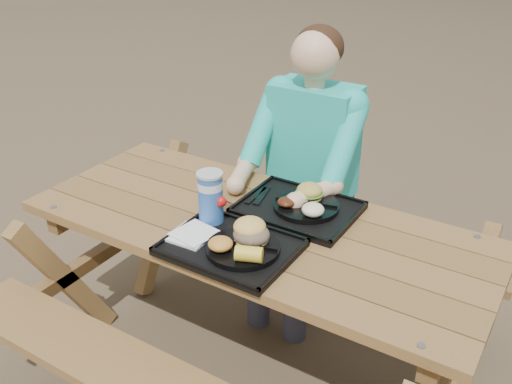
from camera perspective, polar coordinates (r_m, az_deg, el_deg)
The scene contains 18 objects.
ground at distance 2.66m, azimuth 0.00°, elevation -17.05°, with size 60.00×60.00×0.00m, color #999999.
picnic_table at distance 2.41m, azimuth 0.00°, elevation -10.70°, with size 1.80×1.49×0.75m, color #999999, non-canonical shape.
tray_near at distance 2.02m, azimuth -2.54°, elevation -5.60°, with size 0.45×0.35×0.02m, color black.
tray_far at distance 2.26m, azimuth 4.22°, elevation -1.76°, with size 0.45×0.35×0.02m, color black.
plate_near at distance 1.98m, azimuth -1.32°, elevation -5.65°, with size 0.26×0.26×0.02m, color black.
plate_far at distance 2.25m, azimuth 5.03°, elevation -1.40°, with size 0.26×0.26×0.02m, color black.
napkin_stack at distance 2.08m, azimuth -6.55°, elevation -4.25°, with size 0.15×0.15×0.02m, color white.
soda_cup at distance 2.13m, azimuth -4.57°, elevation -0.63°, with size 0.09×0.09×0.19m, color #154BA2.
condiment_bbq at distance 2.11m, azimuth -0.58°, elevation -3.28°, with size 0.05×0.05×0.03m, color #320A05.
condiment_mustard at distance 2.07m, azimuth 0.58°, elevation -3.87°, with size 0.05×0.05×0.03m, color yellow.
sandwich at distance 1.97m, azimuth -0.47°, elevation -3.35°, with size 0.12×0.12×0.13m, color #F4C056, non-canonical shape.
mac_cheese at distance 1.95m, azimuth -3.57°, elevation -5.20°, with size 0.09×0.09×0.04m, color gold.
corn_cob at distance 1.89m, azimuth -0.71°, elevation -6.23°, with size 0.09×0.09×0.05m, color yellow, non-canonical shape.
cutlery_far at distance 2.33m, azimuth 0.57°, elevation -0.38°, with size 0.03×0.16×0.01m, color black.
burger at distance 2.27m, azimuth 5.39°, elevation 0.48°, with size 0.11×0.11×0.09m, color gold, non-canonical shape.
baked_beans at distance 2.22m, azimuth 3.06°, elevation -1.01°, with size 0.07×0.07×0.03m, color #4F220F.
potato_salad at distance 2.16m, azimuth 5.71°, elevation -1.76°, with size 0.09×0.09×0.05m, color white.
diner at distance 2.70m, azimuth 5.40°, elevation 0.49°, with size 0.48×0.84×1.28m, color #1B9BBF, non-canonical shape.
Camera 1 is at (0.99, -1.60, 1.87)m, focal length 40.00 mm.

